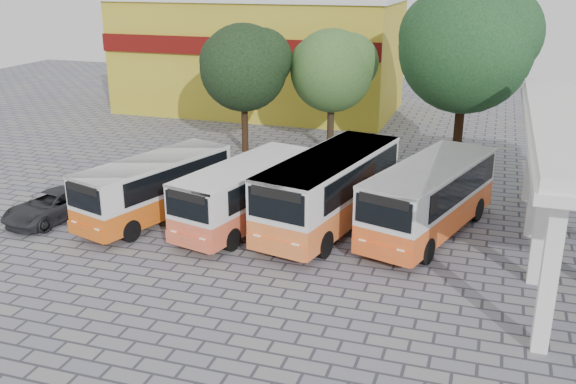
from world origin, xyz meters
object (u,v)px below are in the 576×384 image
(bus_far_left, at_px, (155,185))
(parked_car, at_px, (53,205))
(bus_centre_right, at_px, (330,187))
(bus_centre_left, at_px, (246,191))
(bus_far_right, at_px, (430,195))

(bus_far_left, height_order, parked_car, bus_far_left)
(bus_centre_right, distance_m, parked_car, 11.79)
(bus_far_left, distance_m, bus_centre_right, 7.38)
(bus_centre_left, bearing_deg, bus_far_left, -159.71)
(bus_far_right, bearing_deg, bus_centre_left, -151.95)
(bus_far_right, xyz_separation_m, parked_car, (-15.35, -3.23, -1.06))
(bus_far_right, relative_size, parked_car, 1.93)
(bus_far_right, bearing_deg, parked_car, -150.76)
(bus_far_left, relative_size, parked_car, 1.74)
(bus_centre_right, distance_m, bus_far_right, 3.97)
(bus_far_left, xyz_separation_m, bus_centre_right, (7.26, 1.30, 0.26))
(bus_far_left, height_order, bus_centre_right, bus_centre_right)
(bus_centre_right, height_order, bus_far_right, bus_centre_right)
(bus_far_right, distance_m, parked_car, 15.72)
(bus_far_right, bearing_deg, bus_far_left, -153.49)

